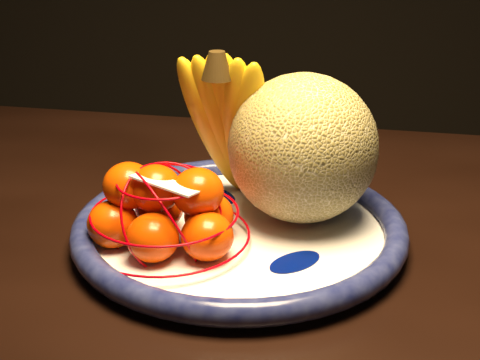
# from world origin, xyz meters

# --- Properties ---
(dining_table) EXTENTS (1.57, 1.06, 0.73)m
(dining_table) POSITION_xyz_m (0.03, -0.03, 0.65)
(dining_table) COLOR black
(dining_table) RESTS_ON ground
(fruit_bowl) EXTENTS (0.38, 0.38, 0.03)m
(fruit_bowl) POSITION_xyz_m (0.08, -0.04, 0.75)
(fruit_bowl) COLOR white
(fruit_bowl) RESTS_ON dining_table
(cantaloupe) EXTENTS (0.17, 0.17, 0.17)m
(cantaloupe) POSITION_xyz_m (0.15, -0.00, 0.83)
(cantaloupe) COLOR olive
(cantaloupe) RESTS_ON fruit_bowl
(banana_bunch) EXTENTS (0.13, 0.13, 0.21)m
(banana_bunch) POSITION_xyz_m (0.06, 0.04, 0.85)
(banana_bunch) COLOR gold
(banana_bunch) RESTS_ON fruit_bowl
(mandarin_bag) EXTENTS (0.23, 0.23, 0.11)m
(mandarin_bag) POSITION_xyz_m (0.00, -0.08, 0.78)
(mandarin_bag) COLOR #FF4802
(mandarin_bag) RESTS_ON fruit_bowl
(price_tag) EXTENTS (0.08, 0.06, 0.01)m
(price_tag) POSITION_xyz_m (0.01, -0.10, 0.83)
(price_tag) COLOR white
(price_tag) RESTS_ON mandarin_bag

